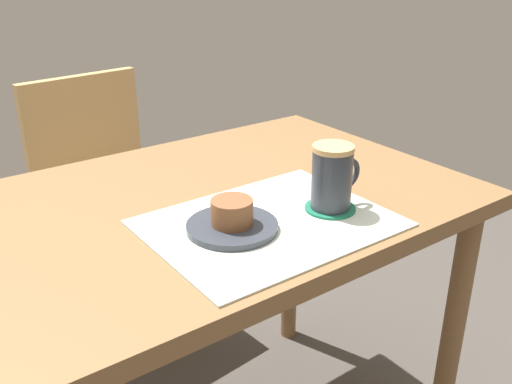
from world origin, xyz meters
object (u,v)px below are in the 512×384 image
at_px(wooden_chair, 108,194).
at_px(pastry_plate, 232,227).
at_px(dining_table, 198,242).
at_px(pastry, 232,212).
at_px(coffee_mug, 333,177).

relative_size(wooden_chair, pastry_plate, 5.06).
bearing_deg(dining_table, wooden_chair, 82.81).
height_order(pastry_plate, pastry, pastry).
bearing_deg(wooden_chair, pastry_plate, 77.77).
height_order(wooden_chair, pastry_plate, wooden_chair).
xyz_separation_m(dining_table, pastry_plate, (-0.01, -0.15, 0.10)).
distance_m(pastry, coffee_mug, 0.21).
bearing_deg(pastry, wooden_chair, 83.11).
relative_size(pastry_plate, pastry, 2.19).
xyz_separation_m(dining_table, coffee_mug, (0.19, -0.19, 0.16)).
bearing_deg(wooden_chair, coffee_mug, 90.55).
distance_m(dining_table, coffee_mug, 0.31).
bearing_deg(pastry_plate, coffee_mug, -11.47).
distance_m(pastry_plate, pastry, 0.03).
bearing_deg(wooden_chair, dining_table, 77.48).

